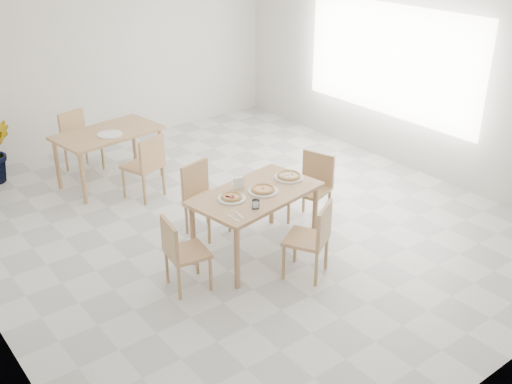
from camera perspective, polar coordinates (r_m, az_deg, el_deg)
room at (r=9.07m, az=12.59°, el=12.11°), size 7.28×7.00×7.00m
main_table at (r=6.48m, az=0.00°, el=-0.72°), size 1.53×1.02×0.75m
chair_south at (r=6.18m, az=5.50°, el=-4.14°), size 0.56×0.56×0.83m
chair_north at (r=7.02m, az=-5.15°, el=-0.12°), size 0.51×0.51×0.85m
chair_west at (r=6.00m, az=-7.23°, el=-5.46°), size 0.45×0.45×0.79m
chair_east at (r=7.29m, az=5.47°, el=0.87°), size 0.53×0.53×0.85m
plate_margherita at (r=6.44m, az=0.68°, el=0.09°), size 0.33×0.33×0.02m
plate_mushroom at (r=6.78m, az=3.15°, el=1.41°), size 0.33×0.33×0.02m
plate_pepperoni at (r=6.28m, az=-2.33°, el=-0.63°), size 0.30×0.30×0.02m
pizza_margherita at (r=6.43m, az=0.68°, el=0.27°), size 0.30×0.30×0.03m
pizza_mushroom at (r=6.77m, az=3.16°, el=1.59°), size 0.33×0.33×0.03m
pizza_pepperoni at (r=6.27m, az=-2.33°, el=-0.44°), size 0.27×0.27×0.03m
tumbler_a at (r=6.08m, az=-0.06°, el=-1.18°), size 0.07×0.07×0.09m
tumbler_b at (r=6.08m, az=0.02°, el=-1.16°), size 0.07×0.07×0.09m
napkin_holder at (r=6.50m, az=-1.66°, el=0.84°), size 0.13×0.08×0.13m
fork_a at (r=5.97m, az=-1.58°, el=-2.20°), size 0.05×0.18×0.01m
fork_b at (r=5.91m, az=-2.21°, el=-2.51°), size 0.02×0.18×0.01m
second_table at (r=8.47m, az=-13.91°, el=5.04°), size 1.49×0.98×0.75m
chair_back_s at (r=7.92m, az=-10.37°, el=2.75°), size 0.54×0.54×0.87m
chair_back_n at (r=9.08m, az=-16.57°, el=5.07°), size 0.53×0.53×0.87m
plate_empty at (r=8.30m, az=-13.76°, el=5.35°), size 0.33×0.33×0.02m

